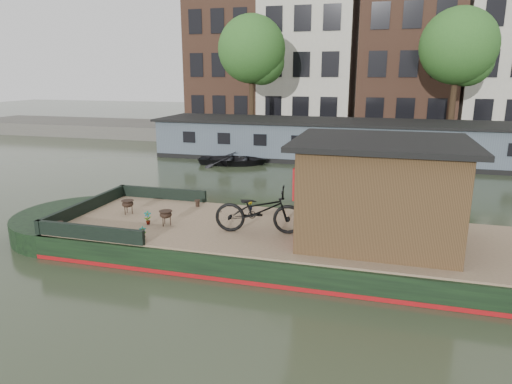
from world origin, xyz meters
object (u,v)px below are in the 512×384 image
(cabin, at_px, (379,190))
(brazier_rear, at_px, (128,207))
(potted_plant_a, at_px, (148,218))
(bicycle, at_px, (259,210))
(dinghy, at_px, (234,157))
(brazier_front, at_px, (166,218))

(cabin, height_order, brazier_rear, cabin)
(potted_plant_a, bearing_deg, bicycle, 4.16)
(potted_plant_a, xyz_separation_m, dinghy, (-1.54, 11.73, -0.47))
(cabin, bearing_deg, potted_plant_a, -174.67)
(cabin, height_order, potted_plant_a, cabin)
(brazier_front, height_order, brazier_rear, brazier_rear)
(brazier_front, relative_size, dinghy, 0.11)
(bicycle, xyz_separation_m, dinghy, (-4.53, 11.51, -0.86))
(potted_plant_a, bearing_deg, brazier_rear, 144.90)
(brazier_rear, height_order, dinghy, brazier_rear)
(brazier_rear, xyz_separation_m, dinghy, (-0.52, 11.01, -0.48))
(brazier_rear, bearing_deg, potted_plant_a, -35.10)
(cabin, xyz_separation_m, dinghy, (-7.38, 11.18, -1.51))
(cabin, relative_size, brazier_front, 10.07)
(cabin, relative_size, potted_plant_a, 10.77)
(bicycle, relative_size, brazier_rear, 5.51)
(dinghy, bearing_deg, potted_plant_a, 179.43)
(brazier_front, xyz_separation_m, brazier_rear, (-1.51, 0.63, 0.00))
(cabin, bearing_deg, brazier_rear, 178.57)
(bicycle, xyz_separation_m, potted_plant_a, (-3.00, -0.22, -0.39))
(potted_plant_a, bearing_deg, dinghy, 97.46)
(cabin, bearing_deg, brazier_front, -175.15)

